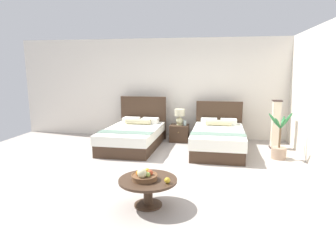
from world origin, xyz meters
name	(u,v)px	position (x,y,z in m)	size (l,w,h in m)	color
ground_plane	(164,170)	(0.00, 0.00, -0.01)	(9.58, 9.45, 0.02)	#A89E95
wall_back	(181,89)	(0.00, 2.93, 1.40)	(9.58, 0.12, 2.80)	silver
wall_side_right	(326,99)	(2.99, 0.40, 1.40)	(0.12, 5.05, 2.80)	silver
bed_near_window	(134,136)	(-1.05, 1.58, 0.29)	(1.33, 2.15, 1.20)	#3E2A1D
bed_near_corner	(218,139)	(1.06, 1.57, 0.30)	(1.26, 2.17, 1.10)	#3E2A1D
nightstand	(179,133)	(0.02, 2.38, 0.23)	(0.50, 0.50, 0.45)	#3E2A1D
table_lamp	(180,116)	(0.02, 2.40, 0.71)	(0.28, 0.28, 0.44)	beige
vase	(185,123)	(0.17, 2.34, 0.52)	(0.08, 0.08, 0.14)	#A9C6C4
coffee_table	(148,185)	(0.05, -1.55, 0.31)	(0.84, 0.84, 0.40)	#3E2A1D
fruit_bowl	(144,176)	(0.01, -1.60, 0.47)	(0.37, 0.37, 0.19)	brown
loose_apple	(167,180)	(0.35, -1.66, 0.45)	(0.08, 0.08, 0.08)	gold
floor_lamp_corner	(276,124)	(2.46, 2.05, 0.60)	(0.22, 0.22, 1.20)	#31201D
potted_palm	(279,146)	(2.38, 1.13, 0.27)	(0.53, 0.54, 1.04)	tan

